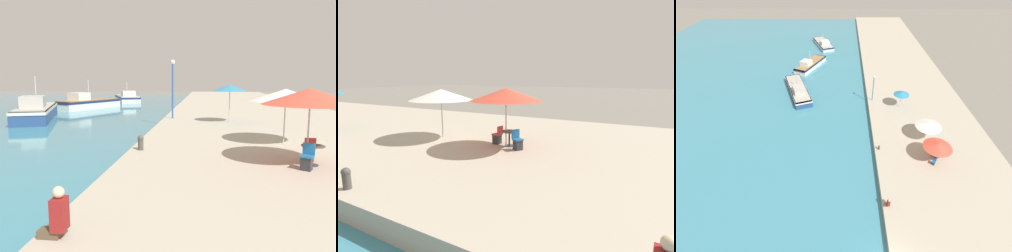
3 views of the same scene
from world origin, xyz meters
The scene contains 6 objects.
cafe_umbrella_pink centered at (6.97, 12.18, 3.18)m, with size 3.38×3.38×2.77m.
cafe_umbrella_white centered at (7.09, 16.25, 3.03)m, with size 3.40×3.40×2.62m.
cafe_table centered at (7.14, 12.09, 1.24)m, with size 0.80×0.80×0.74m.
cafe_chair_left centered at (7.23, 12.81, 1.03)m, with size 0.45×0.48×0.91m.
cafe_chair_right centered at (6.77, 11.47, 1.03)m, with size 0.56×0.57×0.91m.
mooring_bollard centered at (0.52, 13.96, 1.05)m, with size 0.26×0.26×0.65m.
Camera 2 is at (-3.55, 6.31, 3.96)m, focal length 28.00 mm.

